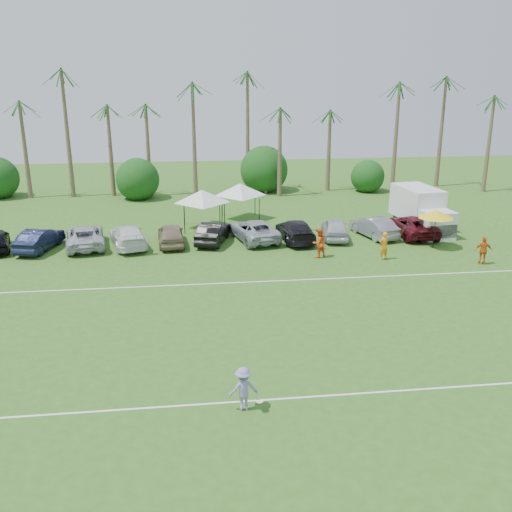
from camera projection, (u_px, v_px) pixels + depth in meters
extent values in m
plane|color=#305D1C|center=(246.00, 436.00, 18.38)|extent=(120.00, 120.00, 0.00)
cube|color=white|center=(240.00, 402.00, 20.26)|extent=(80.00, 0.10, 0.01)
cube|color=white|center=(219.00, 283.00, 31.59)|extent=(80.00, 0.10, 0.01)
cone|color=brown|center=(11.00, 150.00, 50.88)|extent=(0.44, 0.44, 9.00)
cone|color=brown|center=(68.00, 144.00, 51.31)|extent=(0.44, 0.44, 10.00)
cone|color=brown|center=(113.00, 138.00, 51.62)|extent=(0.44, 0.44, 11.00)
cone|color=brown|center=(159.00, 154.00, 52.55)|extent=(0.44, 0.44, 8.00)
cone|color=brown|center=(202.00, 147.00, 52.87)|extent=(0.44, 0.44, 9.00)
cone|color=brown|center=(245.00, 141.00, 53.18)|extent=(0.44, 0.44, 10.00)
cone|color=brown|center=(287.00, 135.00, 53.50)|extent=(0.44, 0.44, 11.00)
cone|color=brown|center=(338.00, 151.00, 54.55)|extent=(0.44, 0.44, 8.00)
cone|color=brown|center=(389.00, 145.00, 54.98)|extent=(0.44, 0.44, 9.00)
cone|color=brown|center=(439.00, 139.00, 55.41)|extent=(0.44, 0.44, 10.00)
cone|color=brown|center=(478.00, 133.00, 55.73)|extent=(0.44, 0.44, 11.00)
cylinder|color=brown|center=(140.00, 187.00, 54.28)|extent=(0.30, 0.30, 1.40)
sphere|color=#124014|center=(139.00, 176.00, 53.94)|extent=(4.00, 4.00, 4.00)
cylinder|color=brown|center=(264.00, 184.00, 55.69)|extent=(0.30, 0.30, 1.40)
sphere|color=#124014|center=(264.00, 173.00, 55.35)|extent=(4.00, 4.00, 4.00)
cylinder|color=brown|center=(363.00, 182.00, 56.86)|extent=(0.30, 0.30, 1.40)
sphere|color=#124014|center=(364.00, 171.00, 56.52)|extent=(4.00, 4.00, 4.00)
imported|color=orange|center=(384.00, 246.00, 35.39)|extent=(0.75, 0.61, 1.78)
imported|color=#F7541B|center=(319.00, 243.00, 35.79)|extent=(1.12, 1.02, 1.89)
imported|color=#D26117|center=(483.00, 251.00, 34.51)|extent=(1.09, 0.68, 1.74)
cube|color=white|center=(417.00, 203.00, 42.30)|extent=(2.81, 4.55, 2.34)
cube|color=white|center=(437.00, 225.00, 39.81)|extent=(2.33, 1.92, 1.97)
cube|color=black|center=(442.00, 232.00, 39.25)|extent=(2.17, 0.52, 0.94)
cube|color=#E5590C|center=(431.00, 207.00, 42.69)|extent=(0.19, 1.49, 0.84)
cylinder|color=black|center=(423.00, 233.00, 39.95)|extent=(0.37, 0.87, 0.84)
cylinder|color=black|center=(447.00, 231.00, 40.37)|extent=(0.37, 0.87, 0.84)
cylinder|color=black|center=(397.00, 219.00, 43.59)|extent=(0.37, 0.87, 0.84)
cylinder|color=black|center=(419.00, 218.00, 44.01)|extent=(0.37, 0.87, 0.84)
cylinder|color=black|center=(184.00, 221.00, 41.02)|extent=(0.06, 0.06, 1.95)
cylinder|color=black|center=(222.00, 220.00, 41.34)|extent=(0.06, 0.06, 1.95)
cylinder|color=black|center=(184.00, 212.00, 43.59)|extent=(0.06, 0.06, 1.95)
cylinder|color=black|center=(220.00, 211.00, 43.91)|extent=(0.06, 0.06, 1.95)
pyramid|color=silver|center=(202.00, 190.00, 41.86)|extent=(4.20, 4.20, 0.97)
cylinder|color=black|center=(225.00, 212.00, 43.66)|extent=(0.06, 0.06, 1.92)
cylinder|color=black|center=(259.00, 211.00, 43.97)|extent=(0.06, 0.06, 1.92)
cylinder|color=black|center=(222.00, 204.00, 46.19)|extent=(0.06, 0.06, 1.92)
cylinder|color=black|center=(255.00, 203.00, 46.51)|extent=(0.06, 0.06, 1.92)
pyramid|color=silver|center=(240.00, 183.00, 44.49)|extent=(4.16, 4.16, 0.96)
cylinder|color=black|center=(434.00, 231.00, 37.63)|extent=(0.05, 0.05, 2.32)
cone|color=yellow|center=(436.00, 214.00, 37.27)|extent=(2.32, 2.32, 0.53)
imported|color=#8280B5|center=(243.00, 389.00, 19.58)|extent=(1.10, 0.72, 1.61)
cylinder|color=white|center=(260.00, 401.00, 19.53)|extent=(0.27, 0.27, 0.03)
imported|color=#131834|center=(40.00, 239.00, 37.34)|extent=(2.57, 4.64, 1.45)
imported|color=#B6B8C0|center=(85.00, 236.00, 38.03)|extent=(3.25, 5.55, 1.45)
imported|color=white|center=(128.00, 236.00, 38.11)|extent=(3.14, 5.33, 1.45)
imported|color=gray|center=(171.00, 234.00, 38.47)|extent=(1.98, 4.36, 1.45)
imported|color=black|center=(213.00, 232.00, 38.97)|extent=(2.74, 4.66, 1.45)
imported|color=#A7ADB6|center=(254.00, 230.00, 39.52)|extent=(3.51, 5.62, 1.45)
imported|color=black|center=(295.00, 230.00, 39.43)|extent=(2.30, 5.10, 1.45)
imported|color=silver|center=(335.00, 228.00, 39.94)|extent=(2.36, 4.47, 1.45)
imported|color=gray|center=(374.00, 227.00, 40.42)|extent=(2.62, 4.65, 1.45)
imported|color=#560F19|center=(413.00, 226.00, 40.64)|extent=(2.50, 5.26, 1.45)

